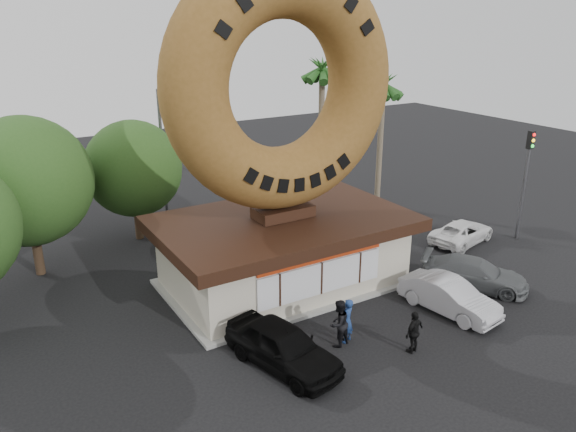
% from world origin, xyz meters
% --- Properties ---
extents(ground, '(90.00, 90.00, 0.00)m').
position_xyz_m(ground, '(0.00, 0.00, 0.00)').
color(ground, black).
rests_on(ground, ground).
extents(donut_shop, '(11.20, 7.20, 3.80)m').
position_xyz_m(donut_shop, '(0.00, 5.98, 1.77)').
color(donut_shop, beige).
rests_on(donut_shop, ground).
extents(giant_donut, '(10.55, 2.69, 10.55)m').
position_xyz_m(giant_donut, '(0.00, 6.00, 9.07)').
color(giant_donut, brown).
rests_on(giant_donut, donut_shop).
extents(tree_west, '(6.00, 6.00, 7.65)m').
position_xyz_m(tree_west, '(-9.50, 13.00, 4.64)').
color(tree_west, '#473321').
rests_on(tree_west, ground).
extents(tree_mid, '(5.20, 5.20, 6.63)m').
position_xyz_m(tree_mid, '(-4.00, 15.00, 4.02)').
color(tree_mid, '#473321').
rests_on(tree_mid, ground).
extents(palm_near, '(2.60, 2.60, 9.75)m').
position_xyz_m(palm_near, '(7.50, 14.00, 8.41)').
color(palm_near, '#726651').
rests_on(palm_near, ground).
extents(palm_far, '(2.60, 2.60, 8.75)m').
position_xyz_m(palm_far, '(11.00, 12.50, 7.48)').
color(palm_far, '#726651').
rests_on(palm_far, ground).
extents(street_lamp, '(2.11, 0.20, 8.00)m').
position_xyz_m(street_lamp, '(-1.86, 16.00, 4.48)').
color(street_lamp, '#59595E').
rests_on(street_lamp, ground).
extents(traffic_signal, '(0.30, 0.38, 6.07)m').
position_xyz_m(traffic_signal, '(14.00, 3.99, 3.87)').
color(traffic_signal, '#59595E').
rests_on(traffic_signal, ground).
extents(person_left, '(0.77, 0.66, 1.79)m').
position_xyz_m(person_left, '(-0.46, 0.52, 0.90)').
color(person_left, navy).
rests_on(person_left, ground).
extents(person_center, '(1.07, 0.93, 1.87)m').
position_xyz_m(person_center, '(-0.87, 0.48, 0.94)').
color(person_center, black).
rests_on(person_center, ground).
extents(person_right, '(1.06, 0.63, 1.69)m').
position_xyz_m(person_right, '(1.24, -1.33, 0.84)').
color(person_right, black).
rests_on(person_right, ground).
extents(car_black, '(3.00, 5.05, 1.61)m').
position_xyz_m(car_black, '(-3.34, 0.43, 0.80)').
color(car_black, black).
rests_on(car_black, ground).
extents(car_silver, '(2.16, 4.53, 1.43)m').
position_xyz_m(car_silver, '(4.59, 0.14, 0.72)').
color(car_silver, '#ABABB0').
rests_on(car_silver, ground).
extents(car_grey, '(4.28, 4.96, 1.37)m').
position_xyz_m(car_grey, '(7.27, 1.13, 0.68)').
color(car_grey, slate).
rests_on(car_grey, ground).
extents(car_white, '(4.61, 2.88, 1.19)m').
position_xyz_m(car_white, '(10.93, 5.21, 0.59)').
color(car_white, white).
rests_on(car_white, ground).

